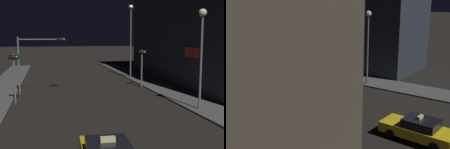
{
  "view_description": "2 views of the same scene",
  "coord_description": "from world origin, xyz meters",
  "views": [
    {
      "loc": [
        -3.52,
        -4.0,
        5.28
      ],
      "look_at": [
        0.62,
        14.87,
        2.78
      ],
      "focal_mm": 47.89,
      "sensor_mm": 36.0,
      "label": 1
    },
    {
      "loc": [
        -17.49,
        0.58,
        8.43
      ],
      "look_at": [
        -0.77,
        12.79,
        2.99
      ],
      "focal_mm": 47.89,
      "sensor_mm": 36.0,
      "label": 2
    }
  ],
  "objects": [
    {
      "name": "sidewalk_right",
      "position": [
        7.89,
        24.2,
        0.06
      ],
      "size": [
        3.24,
        52.4,
        0.12
      ],
      "primitive_type": "cube",
      "color": "#4C4C4C",
      "rests_on": "ground_plane"
    },
    {
      "name": "traffic_light_overhead",
      "position": [
        -4.36,
        24.15,
        3.78
      ],
      "size": [
        4.32,
        0.42,
        5.21
      ],
      "color": "slate",
      "rests_on": "ground_plane"
    },
    {
      "name": "traffic_light_left_kerb",
      "position": [
        -6.02,
        20.1,
        2.79
      ],
      "size": [
        0.8,
        0.42,
        3.92
      ],
      "color": "slate",
      "rests_on": "ground_plane"
    },
    {
      "name": "traffic_light_right_kerb",
      "position": [
        6.02,
        25.17,
        2.78
      ],
      "size": [
        0.8,
        0.42,
        3.89
      ],
      "color": "slate",
      "rests_on": "ground_plane"
    },
    {
      "name": "street_lamp_near_block",
      "position": [
        7.0,
        14.95,
        5.13
      ],
      "size": [
        0.55,
        0.55,
        7.01
      ],
      "color": "slate",
      "rests_on": "sidewalk_right"
    },
    {
      "name": "street_lamp_far_block",
      "position": [
        6.76,
        31.98,
        6.3
      ],
      "size": [
        0.55,
        0.55,
        8.95
      ],
      "color": "slate",
      "rests_on": "sidewalk_right"
    }
  ]
}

